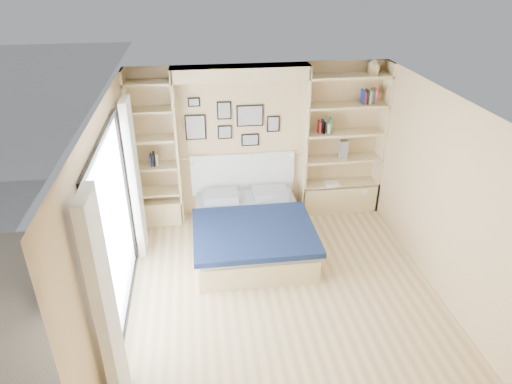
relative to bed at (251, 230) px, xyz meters
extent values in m
plane|color=#D3B979|center=(0.27, -1.17, -0.27)|extent=(4.50, 4.50, 0.00)
plane|color=tan|center=(0.27, 1.08, 0.98)|extent=(4.00, 0.00, 4.00)
plane|color=tan|center=(0.27, -3.42, 0.98)|extent=(4.00, 0.00, 4.00)
plane|color=tan|center=(-1.73, -1.17, 0.98)|extent=(0.00, 4.50, 4.50)
plane|color=tan|center=(2.27, -1.17, 0.98)|extent=(0.00, 4.50, 4.50)
plane|color=white|center=(0.27, -1.17, 2.23)|extent=(4.50, 4.50, 0.00)
cube|color=beige|center=(-1.03, 0.91, 0.98)|extent=(0.04, 0.35, 2.50)
cube|color=beige|center=(0.97, 0.91, 0.98)|extent=(0.04, 0.35, 2.50)
cube|color=beige|center=(-0.03, 0.91, 2.13)|extent=(2.00, 0.35, 0.20)
cube|color=beige|center=(2.25, 0.91, 0.98)|extent=(0.04, 0.35, 2.50)
cube|color=beige|center=(-1.71, 0.91, 0.98)|extent=(0.04, 0.35, 2.50)
cube|color=beige|center=(1.62, 0.91, -0.02)|extent=(1.30, 0.35, 0.50)
cube|color=beige|center=(-1.38, 0.91, -0.07)|extent=(0.70, 0.35, 0.40)
cube|color=black|center=(-1.70, -1.17, 1.96)|extent=(0.04, 2.08, 0.06)
cube|color=black|center=(-1.70, -1.17, -0.24)|extent=(0.04, 2.08, 0.06)
cube|color=black|center=(-1.70, -2.19, 0.83)|extent=(0.04, 0.06, 2.20)
cube|color=black|center=(-1.70, -0.15, 0.83)|extent=(0.04, 0.06, 2.20)
cube|color=silver|center=(-1.71, -1.17, 0.85)|extent=(0.01, 2.00, 2.20)
cube|color=white|center=(-1.61, -2.47, 0.88)|extent=(0.10, 0.45, 2.30)
cube|color=white|center=(-1.61, 0.13, 0.88)|extent=(0.10, 0.45, 2.30)
cube|color=beige|center=(1.62, 0.91, 0.23)|extent=(1.30, 0.35, 0.04)
cube|color=beige|center=(1.62, 0.91, 0.68)|extent=(1.30, 0.35, 0.04)
cube|color=beige|center=(1.62, 0.91, 1.13)|extent=(1.30, 0.35, 0.04)
cube|color=beige|center=(1.62, 0.91, 1.58)|extent=(1.30, 0.35, 0.04)
cube|color=beige|center=(1.62, 0.91, 2.03)|extent=(1.30, 0.35, 0.04)
cube|color=beige|center=(-1.38, 0.91, 0.28)|extent=(0.70, 0.35, 0.04)
cube|color=beige|center=(-1.38, 0.91, 0.73)|extent=(0.70, 0.35, 0.04)
cube|color=beige|center=(-1.38, 0.91, 1.18)|extent=(0.70, 0.35, 0.04)
cube|color=beige|center=(-1.38, 0.91, 1.63)|extent=(0.70, 0.35, 0.04)
cube|color=beige|center=(-1.38, 0.91, 2.03)|extent=(0.70, 0.35, 0.04)
cube|color=beige|center=(0.00, -0.01, -0.10)|extent=(1.60, 2.00, 0.35)
cube|color=#A0A5AF|center=(0.00, -0.01, 0.13)|extent=(1.56, 1.96, 0.10)
cube|color=#101C3B|center=(0.00, -0.35, 0.20)|extent=(1.70, 1.40, 0.08)
cube|color=#A0A5AF|center=(-0.40, 0.69, 0.24)|extent=(0.55, 0.40, 0.12)
cube|color=#A0A5AF|center=(0.40, 0.69, 0.24)|extent=(0.55, 0.40, 0.12)
cube|color=white|center=(0.00, 1.05, 0.45)|extent=(1.70, 0.04, 0.70)
cube|color=black|center=(-0.73, 1.06, 1.28)|extent=(0.32, 0.02, 0.40)
cube|color=gray|center=(-0.73, 1.05, 1.28)|extent=(0.28, 0.01, 0.36)
cube|color=black|center=(-0.28, 1.06, 1.53)|extent=(0.22, 0.02, 0.28)
cube|color=gray|center=(-0.28, 1.05, 1.53)|extent=(0.18, 0.01, 0.24)
cube|color=black|center=(-0.28, 1.06, 1.18)|extent=(0.22, 0.02, 0.22)
cube|color=gray|center=(-0.28, 1.05, 1.18)|extent=(0.18, 0.01, 0.18)
cube|color=black|center=(0.12, 1.06, 1.43)|extent=(0.42, 0.02, 0.34)
cube|color=gray|center=(0.12, 1.05, 1.43)|extent=(0.38, 0.01, 0.30)
cube|color=black|center=(0.12, 1.06, 1.03)|extent=(0.28, 0.02, 0.20)
cube|color=gray|center=(0.12, 1.05, 1.03)|extent=(0.24, 0.01, 0.16)
cube|color=black|center=(0.49, 1.06, 1.28)|extent=(0.20, 0.02, 0.26)
cube|color=gray|center=(0.49, 1.05, 1.28)|extent=(0.16, 0.01, 0.22)
cube|color=black|center=(-0.73, 1.06, 1.68)|extent=(0.18, 0.02, 0.14)
cube|color=gray|center=(-0.73, 1.05, 1.68)|extent=(0.14, 0.01, 0.10)
cylinder|color=silver|center=(-0.89, 0.83, 0.85)|extent=(0.20, 0.02, 0.02)
cone|color=white|center=(-0.79, 0.83, 0.83)|extent=(0.13, 0.12, 0.15)
cylinder|color=silver|center=(0.83, 0.83, 0.85)|extent=(0.20, 0.02, 0.02)
cone|color=white|center=(0.73, 0.83, 0.83)|extent=(0.13, 0.12, 0.15)
cube|color=#A51E1E|center=(1.20, 0.90, 1.24)|extent=(0.02, 0.15, 0.19)
cube|color=navy|center=(1.26, 0.90, 1.25)|extent=(0.03, 0.15, 0.20)
cube|color=black|center=(1.26, 0.90, 1.25)|extent=(0.03, 0.15, 0.20)
cube|color=#BFB28C|center=(1.33, 0.90, 1.23)|extent=(0.04, 0.15, 0.17)
cube|color=#26593F|center=(1.37, 0.90, 1.27)|extent=(0.03, 0.15, 0.25)
cube|color=#A51E1E|center=(1.88, 0.90, 1.69)|extent=(0.02, 0.15, 0.18)
cube|color=navy|center=(1.86, 0.90, 1.70)|extent=(0.03, 0.15, 0.22)
cube|color=black|center=(1.92, 0.90, 1.70)|extent=(0.03, 0.15, 0.21)
cube|color=#BFB28C|center=(1.96, 0.90, 1.70)|extent=(0.04, 0.15, 0.20)
cube|color=#26593F|center=(2.01, 0.90, 1.70)|extent=(0.03, 0.15, 0.21)
cube|color=#B22A4C|center=(2.05, 0.90, 1.71)|extent=(0.03, 0.15, 0.23)
cube|color=navy|center=(-1.44, 0.90, 0.84)|extent=(0.02, 0.15, 0.18)
cube|color=black|center=(-1.40, 0.90, 0.85)|extent=(0.03, 0.15, 0.21)
cube|color=#BFB28C|center=(-1.34, 0.90, 0.85)|extent=(0.03, 0.15, 0.21)
cube|color=beige|center=(1.98, 0.90, 2.12)|extent=(0.13, 0.13, 0.15)
cone|color=beige|center=(1.98, 0.90, 2.24)|extent=(0.20, 0.20, 0.08)
cube|color=slate|center=(1.63, 0.90, 0.85)|extent=(0.12, 0.12, 0.30)
cube|color=white|center=(1.47, 0.85, 0.26)|extent=(0.22, 0.16, 0.03)
cylinder|color=tan|center=(-2.66, -1.16, -0.09)|extent=(0.07, 0.13, 0.36)
cylinder|color=tan|center=(-2.29, -1.01, -0.09)|extent=(0.07, 0.13, 0.36)
cylinder|color=tan|center=(-2.85, -0.69, 0.00)|extent=(0.14, 0.29, 0.59)
cylinder|color=tan|center=(-2.47, -0.55, 0.00)|extent=(0.14, 0.29, 0.59)
cube|color=#2554A5|center=(-2.54, -0.92, -0.02)|extent=(0.56, 0.61, 0.13)
cube|color=#2554A5|center=(-2.67, -0.59, 0.18)|extent=(0.45, 0.34, 0.48)
camera|label=1|loc=(-0.70, -5.71, 3.66)|focal=32.00mm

